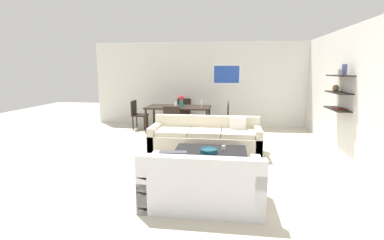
# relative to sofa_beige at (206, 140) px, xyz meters

# --- Properties ---
(ground_plane) EXTENTS (18.00, 18.00, 0.00)m
(ground_plane) POSITION_rel_sofa_beige_xyz_m (-0.09, -0.34, -0.29)
(ground_plane) COLOR beige
(back_wall_unit) EXTENTS (8.40, 0.09, 2.70)m
(back_wall_unit) POSITION_rel_sofa_beige_xyz_m (0.21, 3.19, 1.06)
(back_wall_unit) COLOR silver
(back_wall_unit) RESTS_ON ground
(right_wall_shelf_unit) EXTENTS (0.34, 8.20, 2.70)m
(right_wall_shelf_unit) POSITION_rel_sofa_beige_xyz_m (2.93, 0.26, 1.06)
(right_wall_shelf_unit) COLOR silver
(right_wall_shelf_unit) RESTS_ON ground
(sofa_beige) EXTENTS (2.40, 0.90, 0.78)m
(sofa_beige) POSITION_rel_sofa_beige_xyz_m (0.00, 0.00, 0.00)
(sofa_beige) COLOR beige
(sofa_beige) RESTS_ON ground
(loveseat_white) EXTENTS (1.60, 0.90, 0.78)m
(loveseat_white) POSITION_rel_sofa_beige_xyz_m (0.17, -2.48, 0.00)
(loveseat_white) COLOR white
(loveseat_white) RESTS_ON ground
(coffee_table) EXTENTS (1.30, 1.01, 0.38)m
(coffee_table) POSITION_rel_sofa_beige_xyz_m (0.18, -1.22, -0.10)
(coffee_table) COLOR black
(coffee_table) RESTS_ON ground
(decorative_bowl) EXTENTS (0.31, 0.31, 0.07)m
(decorative_bowl) POSITION_rel_sofa_beige_xyz_m (0.17, -1.27, 0.12)
(decorative_bowl) COLOR navy
(decorative_bowl) RESTS_ON coffee_table
(candle_jar) EXTENTS (0.07, 0.07, 0.08)m
(candle_jar) POSITION_rel_sofa_beige_xyz_m (0.42, -1.07, 0.13)
(candle_jar) COLOR silver
(candle_jar) RESTS_ON coffee_table
(dining_table) EXTENTS (1.87, 0.98, 0.75)m
(dining_table) POSITION_rel_sofa_beige_xyz_m (-0.99, 2.06, 0.39)
(dining_table) COLOR black
(dining_table) RESTS_ON ground
(dining_chair_head) EXTENTS (0.44, 0.44, 0.88)m
(dining_chair_head) POSITION_rel_sofa_beige_xyz_m (-0.99, 2.95, 0.21)
(dining_chair_head) COLOR black
(dining_chair_head) RESTS_ON ground
(dining_chair_foot) EXTENTS (0.44, 0.44, 0.88)m
(dining_chair_foot) POSITION_rel_sofa_beige_xyz_m (-0.99, 1.16, 0.21)
(dining_chair_foot) COLOR black
(dining_chair_foot) RESTS_ON ground
(dining_chair_right_near) EXTENTS (0.44, 0.44, 0.88)m
(dining_chair_right_near) POSITION_rel_sofa_beige_xyz_m (0.35, 1.84, 0.21)
(dining_chair_right_near) COLOR black
(dining_chair_right_near) RESTS_ON ground
(dining_chair_left_far) EXTENTS (0.44, 0.44, 0.88)m
(dining_chair_left_far) POSITION_rel_sofa_beige_xyz_m (-2.33, 2.28, 0.21)
(dining_chair_left_far) COLOR black
(dining_chair_left_far) RESTS_ON ground
(dining_chair_right_far) EXTENTS (0.44, 0.44, 0.88)m
(dining_chair_right_far) POSITION_rel_sofa_beige_xyz_m (0.35, 2.28, 0.21)
(dining_chair_right_far) COLOR black
(dining_chair_right_far) RESTS_ON ground
(wine_glass_head) EXTENTS (0.07, 0.07, 0.16)m
(wine_glass_head) POSITION_rel_sofa_beige_xyz_m (-0.99, 2.49, 0.57)
(wine_glass_head) COLOR silver
(wine_glass_head) RESTS_ON dining_table
(wine_glass_right_near) EXTENTS (0.07, 0.07, 0.16)m
(wine_glass_right_near) POSITION_rel_sofa_beige_xyz_m (-0.30, 1.94, 0.57)
(wine_glass_right_near) COLOR silver
(wine_glass_right_near) RESTS_ON dining_table
(wine_glass_right_far) EXTENTS (0.07, 0.07, 0.18)m
(wine_glass_right_far) POSITION_rel_sofa_beige_xyz_m (-0.30, 2.18, 0.59)
(wine_glass_right_far) COLOR silver
(wine_glass_right_far) RESTS_ON dining_table
(wine_glass_foot) EXTENTS (0.07, 0.07, 0.16)m
(wine_glass_foot) POSITION_rel_sofa_beige_xyz_m (-0.99, 1.63, 0.57)
(wine_glass_foot) COLOR silver
(wine_glass_foot) RESTS_ON dining_table
(centerpiece_vase) EXTENTS (0.16, 0.16, 0.33)m
(centerpiece_vase) POSITION_rel_sofa_beige_xyz_m (-0.92, 2.11, 0.65)
(centerpiece_vase) COLOR teal
(centerpiece_vase) RESTS_ON dining_table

